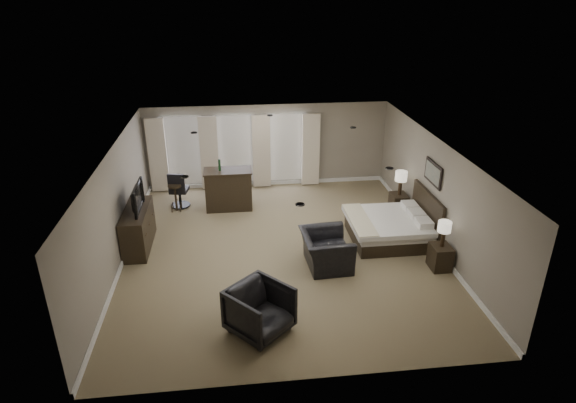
{
  "coord_description": "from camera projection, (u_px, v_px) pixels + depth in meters",
  "views": [
    {
      "loc": [
        -1.04,
        -10.15,
        5.89
      ],
      "look_at": [
        0.2,
        0.4,
        1.1
      ],
      "focal_mm": 30.0,
      "sensor_mm": 36.0,
      "label": 1
    }
  ],
  "objects": [
    {
      "name": "lamp_far",
      "position": [
        401.0,
        183.0,
        13.22
      ],
      "size": [
        0.33,
        0.33,
        0.68
      ],
      "primitive_type": "cube",
      "color": "beige",
      "rests_on": "nightstand_far"
    },
    {
      "name": "bar_stool_right",
      "position": [
        238.0,
        186.0,
        14.49
      ],
      "size": [
        0.44,
        0.44,
        0.74
      ],
      "primitive_type": "cube",
      "rotation": [
        0.0,
        0.0,
        0.31
      ],
      "color": "black",
      "rests_on": "ground"
    },
    {
      "name": "nightstand_far",
      "position": [
        398.0,
        204.0,
        13.48
      ],
      "size": [
        0.43,
        0.53,
        0.58
      ],
      "primitive_type": "cube",
      "color": "black",
      "rests_on": "ground"
    },
    {
      "name": "bar_counter",
      "position": [
        229.0,
        189.0,
        13.68
      ],
      "size": [
        1.35,
        0.7,
        1.18
      ],
      "primitive_type": "cube",
      "color": "black",
      "rests_on": "ground"
    },
    {
      "name": "armchair_far",
      "position": [
        260.0,
        308.0,
        8.76
      ],
      "size": [
        1.37,
        1.36,
        1.03
      ],
      "primitive_type": "imported",
      "rotation": [
        0.0,
        0.0,
        0.74
      ],
      "color": "black",
      "rests_on": "ground"
    },
    {
      "name": "armchair_near",
      "position": [
        326.0,
        245.0,
        10.86
      ],
      "size": [
        0.86,
        1.27,
        1.07
      ],
      "primitive_type": "imported",
      "rotation": [
        0.0,
        0.0,
        1.63
      ],
      "color": "black",
      "rests_on": "ground"
    },
    {
      "name": "tv",
      "position": [
        135.0,
        207.0,
        11.43
      ],
      "size": [
        0.64,
        1.11,
        0.15
      ],
      "primitive_type": "imported",
      "rotation": [
        0.0,
        0.0,
        1.57
      ],
      "color": "black",
      "rests_on": "dresser"
    },
    {
      "name": "dresser",
      "position": [
        138.0,
        228.0,
        11.67
      ],
      "size": [
        0.55,
        1.72,
        1.0
      ],
      "primitive_type": "cube",
      "color": "black",
      "rests_on": "ground"
    },
    {
      "name": "bar_stool_left",
      "position": [
        176.0,
        198.0,
        13.61
      ],
      "size": [
        0.49,
        0.49,
        0.79
      ],
      "primitive_type": "cube",
      "rotation": [
        0.0,
        0.0,
        -0.41
      ],
      "color": "black",
      "rests_on": "ground"
    },
    {
      "name": "wall_art",
      "position": [
        433.0,
        173.0,
        11.59
      ],
      "size": [
        0.04,
        0.96,
        0.56
      ],
      "primitive_type": "cube",
      "color": "slate",
      "rests_on": "room"
    },
    {
      "name": "lamp_near",
      "position": [
        444.0,
        234.0,
        10.62
      ],
      "size": [
        0.3,
        0.3,
        0.61
      ],
      "primitive_type": "cube",
      "color": "beige",
      "rests_on": "nightstand_near"
    },
    {
      "name": "nightstand_near",
      "position": [
        440.0,
        257.0,
        10.86
      ],
      "size": [
        0.42,
        0.52,
        0.57
      ],
      "primitive_type": "cube",
      "color": "black",
      "rests_on": "ground"
    },
    {
      "name": "bed",
      "position": [
        384.0,
        218.0,
        11.94
      ],
      "size": [
        1.94,
        1.85,
        1.24
      ],
      "primitive_type": "cube",
      "color": "silver",
      "rests_on": "ground"
    },
    {
      "name": "desk_chair",
      "position": [
        179.0,
        189.0,
        13.82
      ],
      "size": [
        0.63,
        0.63,
        1.08
      ],
      "primitive_type": "cube",
      "rotation": [
        0.0,
        0.0,
        2.98
      ],
      "color": "black",
      "rests_on": "ground"
    },
    {
      "name": "room",
      "position": [
        281.0,
        201.0,
        11.19
      ],
      "size": [
        7.6,
        8.6,
        2.64
      ],
      "color": "#736549",
      "rests_on": "ground"
    },
    {
      "name": "window_bay",
      "position": [
        235.0,
        151.0,
        14.84
      ],
      "size": [
        5.25,
        0.2,
        2.3
      ],
      "color": "silver",
      "rests_on": "room"
    }
  ]
}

